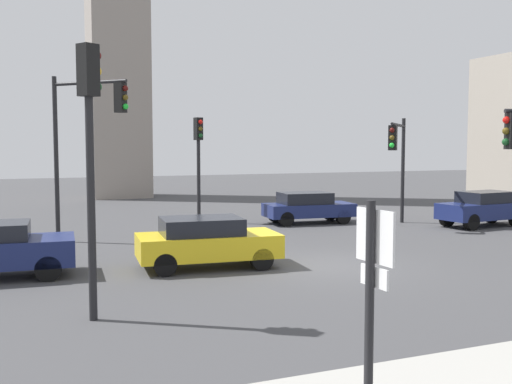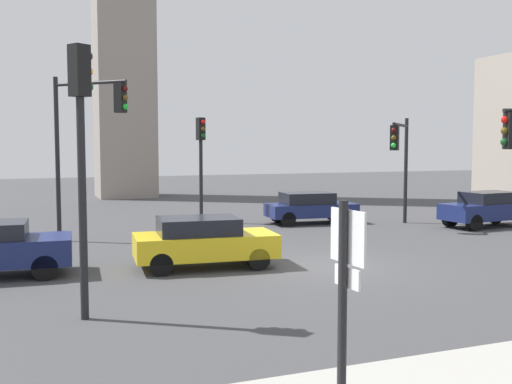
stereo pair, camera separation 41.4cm
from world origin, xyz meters
name	(u,v)px [view 1 (the left image)]	position (x,y,z in m)	size (l,w,h in m)	color
ground_plane	(326,266)	(0.00, 0.00, 0.00)	(103.01, 103.01, 0.00)	#424244
direction_sign	(371,300)	(-4.79, -9.63, 1.82)	(0.15, 0.62, 2.75)	black
traffic_light_0	(90,130)	(-6.88, -2.96, 3.77)	(0.49, 0.44, 5.42)	black
traffic_light_1	(199,149)	(-0.58, 10.65, 3.30)	(0.38, 0.49, 4.71)	black
traffic_light_2	(85,126)	(-5.91, 6.51, 4.15)	(2.29, 2.37, 5.91)	black
traffic_light_4	(398,150)	(6.82, 6.10, 3.27)	(2.38, 2.44, 4.67)	black
car_0	(308,207)	(3.84, 8.59, 0.73)	(4.07, 2.06, 1.39)	navy
car_1	(483,208)	(10.36, 4.87, 0.79)	(4.03, 1.96, 1.50)	navy
car_3	(207,241)	(-3.26, 1.05, 0.76)	(4.13, 2.19, 1.44)	yellow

